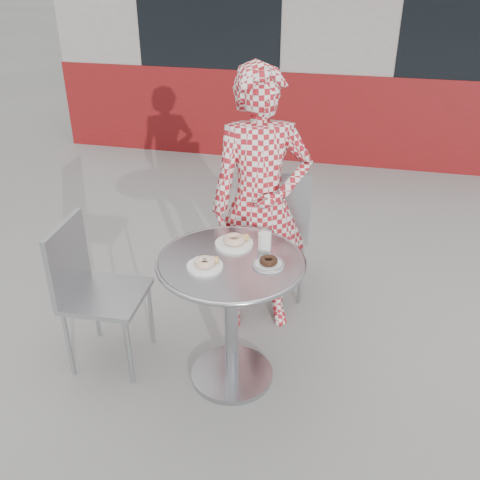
% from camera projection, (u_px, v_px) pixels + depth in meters
% --- Properties ---
extents(ground, '(60.00, 60.00, 0.00)m').
position_uv_depth(ground, '(240.00, 372.00, 3.12)').
color(ground, gray).
rests_on(ground, ground).
extents(storefront, '(6.02, 4.55, 3.00)m').
position_uv_depth(storefront, '(335.00, 7.00, 7.16)').
color(storefront, gray).
rests_on(storefront, ground).
extents(bistro_table, '(0.77, 0.77, 0.78)m').
position_uv_depth(bistro_table, '(231.00, 291.00, 2.81)').
color(bistro_table, '#B6B6BB').
rests_on(bistro_table, ground).
extents(chair_far, '(0.52, 0.52, 0.97)m').
position_uv_depth(chair_far, '(273.00, 252.00, 3.76)').
color(chair_far, '#9B9EA2').
rests_on(chair_far, ground).
extents(chair_left, '(0.45, 0.44, 0.89)m').
position_uv_depth(chair_left, '(108.00, 321.00, 3.10)').
color(chair_left, '#9B9EA2').
rests_on(chair_left, ground).
extents(seated_person, '(0.70, 0.56, 1.65)m').
position_uv_depth(seated_person, '(260.00, 205.00, 3.19)').
color(seated_person, maroon).
rests_on(seated_person, ground).
extents(plate_far, '(0.20, 0.20, 0.05)m').
position_uv_depth(plate_far, '(235.00, 241.00, 2.85)').
color(plate_far, white).
rests_on(plate_far, bistro_table).
extents(plate_near, '(0.18, 0.18, 0.05)m').
position_uv_depth(plate_near, '(205.00, 264.00, 2.65)').
color(plate_near, white).
rests_on(plate_near, bistro_table).
extents(plate_checker, '(0.16, 0.16, 0.04)m').
position_uv_depth(plate_checker, '(268.00, 263.00, 2.67)').
color(plate_checker, white).
rests_on(plate_checker, bistro_table).
extents(milk_cup, '(0.07, 0.07, 0.12)m').
position_uv_depth(milk_cup, '(265.00, 241.00, 2.78)').
color(milk_cup, white).
rests_on(milk_cup, bistro_table).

